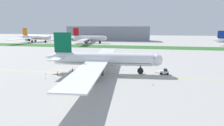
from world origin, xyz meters
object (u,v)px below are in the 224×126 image
object	(u,v)px
airliner_foreground	(102,59)
ground_crew_wingwalker_port	(58,73)
ground_crew_marshaller_front	(72,69)
parked_airliner_far_left	(35,37)
pushback_tug	(164,72)
traffic_cone_port_wing	(46,78)
parked_airliner_far_centre	(88,38)
traffic_cone_starboard_wing	(153,84)
traffic_cone_near_nose	(45,74)
service_truck_baggage_loader	(129,56)

from	to	relation	value
airliner_foreground	ground_crew_wingwalker_port	size ratio (longest dim) A/B	45.84
ground_crew_marshaller_front	parked_airliner_far_left	world-z (taller)	parked_airliner_far_left
airliner_foreground	pushback_tug	xyz separation A→B (m)	(25.55, 1.86, -4.63)
parked_airliner_far_left	ground_crew_marshaller_front	bearing A→B (deg)	-52.73
traffic_cone_port_wing	parked_airliner_far_left	bearing A→B (deg)	123.13
parked_airliner_far_left	ground_crew_wingwalker_port	bearing A→B (deg)	-55.20
parked_airliner_far_left	parked_airliner_far_centre	xyz separation A→B (m)	(64.16, -1.68, 0.12)
pushback_tug	parked_airliner_far_centre	size ratio (longest dim) A/B	0.09
ground_crew_wingwalker_port	traffic_cone_port_wing	size ratio (longest dim) A/B	2.95
pushback_tug	traffic_cone_port_wing	distance (m)	46.30
ground_crew_marshaller_front	traffic_cone_port_wing	world-z (taller)	ground_crew_marshaller_front
airliner_foreground	parked_airliner_far_centre	bearing A→B (deg)	109.69
traffic_cone_starboard_wing	parked_airliner_far_centre	world-z (taller)	parked_airliner_far_centre
airliner_foreground	parked_airliner_far_centre	distance (m)	131.06
traffic_cone_near_nose	traffic_cone_starboard_wing	distance (m)	42.39
ground_crew_wingwalker_port	traffic_cone_port_wing	world-z (taller)	ground_crew_wingwalker_port
ground_crew_wingwalker_port	parked_airliner_far_left	bearing A→B (deg)	124.80
traffic_cone_starboard_wing	traffic_cone_near_nose	bearing A→B (deg)	172.18
ground_crew_wingwalker_port	ground_crew_marshaller_front	xyz separation A→B (m)	(3.40, 7.01, -0.02)
traffic_cone_port_wing	ground_crew_wingwalker_port	bearing A→B (deg)	65.08
ground_crew_wingwalker_port	traffic_cone_port_wing	bearing A→B (deg)	-114.92
airliner_foreground	ground_crew_marshaller_front	xyz separation A→B (m)	(-12.65, -0.64, -4.64)
service_truck_baggage_loader	traffic_cone_near_nose	bearing A→B (deg)	-122.91
pushback_tug	parked_airliner_far_centre	xyz separation A→B (m)	(-69.71, 121.54, 4.56)
traffic_cone_near_nose	parked_airliner_far_left	world-z (taller)	parked_airliner_far_left
pushback_tug	service_truck_baggage_loader	xyz separation A→B (m)	(-17.64, 35.80, 0.46)
traffic_cone_starboard_wing	parked_airliner_far_left	size ratio (longest dim) A/B	0.01
parked_airliner_far_left	airliner_foreground	bearing A→B (deg)	-49.11
parked_airliner_far_left	traffic_cone_starboard_wing	bearing A→B (deg)	-47.03
traffic_cone_port_wing	parked_airliner_far_centre	xyz separation A→B (m)	(-25.77, 136.11, 5.31)
airliner_foreground	ground_crew_wingwalker_port	world-z (taller)	airliner_foreground
ground_crew_marshaller_front	traffic_cone_starboard_wing	bearing A→B (deg)	-20.89
pushback_tug	parked_airliner_far_left	bearing A→B (deg)	137.37
parked_airliner_far_left	parked_airliner_far_centre	bearing A→B (deg)	-1.50
ground_crew_marshaller_front	traffic_cone_near_nose	bearing A→B (deg)	-141.48
airliner_foreground	service_truck_baggage_loader	xyz separation A→B (m)	(7.91, 37.66, -4.17)
traffic_cone_starboard_wing	service_truck_baggage_loader	size ratio (longest dim) A/B	0.11
airliner_foreground	traffic_cone_port_wing	size ratio (longest dim) A/B	135.06
ground_crew_wingwalker_port	parked_airliner_far_left	xyz separation A→B (m)	(-92.27, 132.74, 4.44)
traffic_cone_near_nose	parked_airliner_far_centre	distance (m)	133.05
pushback_tug	ground_crew_wingwalker_port	distance (m)	42.67
parked_airliner_far_centre	ground_crew_wingwalker_port	bearing A→B (deg)	-77.89
traffic_cone_port_wing	parked_airliner_far_left	world-z (taller)	parked_airliner_far_left
ground_crew_marshaller_front	traffic_cone_near_nose	xyz separation A→B (m)	(-8.71, -6.93, -0.74)
service_truck_baggage_loader	parked_airliner_far_centre	bearing A→B (deg)	121.27
airliner_foreground	ground_crew_wingwalker_port	xyz separation A→B (m)	(-16.05, -7.65, -4.62)
ground_crew_marshaller_front	traffic_cone_port_wing	distance (m)	13.38
traffic_cone_near_nose	parked_airliner_far_centre	bearing A→B (deg)	99.88
service_truck_baggage_loader	parked_airliner_far_centre	distance (m)	100.40
ground_crew_wingwalker_port	traffic_cone_near_nose	xyz separation A→B (m)	(-5.31, 0.08, -0.76)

